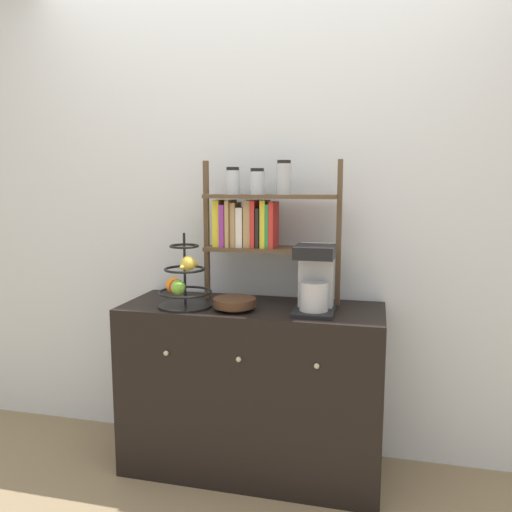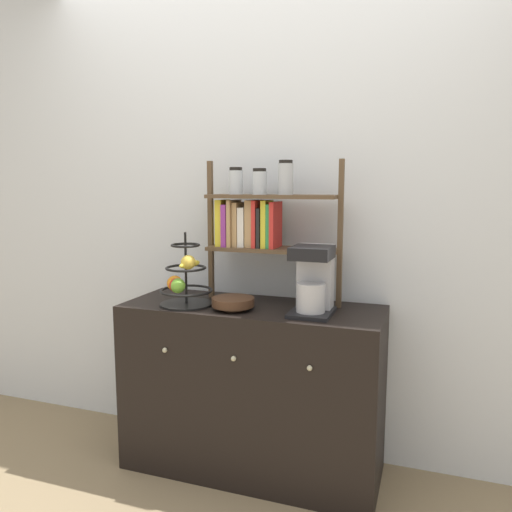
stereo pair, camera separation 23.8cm
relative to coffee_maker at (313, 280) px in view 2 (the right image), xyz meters
The scene contains 7 objects.
ground_plane 1.07m from the coffee_maker, 147.34° to the right, with size 12.00×12.00×0.00m, color #847051.
wall_back 0.54m from the coffee_maker, 133.99° to the left, with size 7.00×0.05×2.60m, color silver.
sideboard 0.66m from the coffee_maker, behind, with size 1.26×0.49×0.84m.
coffee_maker is the anchor object (origin of this frame).
fruit_stand 0.63m from the coffee_maker, behind, with size 0.26×0.26×0.36m.
wooden_bowl 0.40m from the coffee_maker, behind, with size 0.20×0.20×0.06m.
shelf_hutch 0.44m from the coffee_maker, 154.79° to the left, with size 0.69×0.20×0.70m.
Camera 2 is at (0.80, -1.99, 1.42)m, focal length 35.00 mm.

